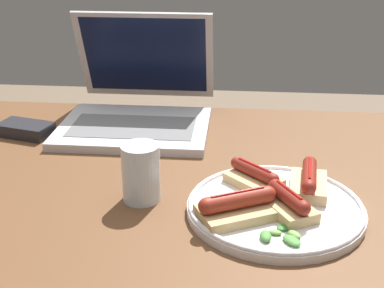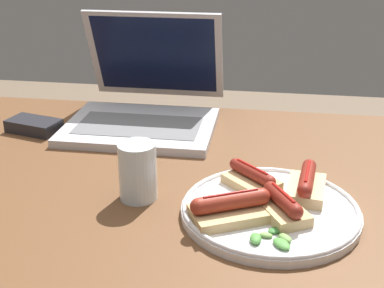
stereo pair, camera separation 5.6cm
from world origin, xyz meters
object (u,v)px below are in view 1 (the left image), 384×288
at_px(plate, 275,207).
at_px(drinking_glass, 141,173).
at_px(external_drive, 25,129).
at_px(laptop, 138,106).

height_order(plate, drinking_glass, drinking_glass).
distance_m(plate, external_drive, 0.60).
height_order(drinking_glass, external_drive, drinking_glass).
bearing_deg(external_drive, plate, -14.05).
height_order(laptop, drinking_glass, laptop).
distance_m(laptop, plate, 0.48).
distance_m(laptop, external_drive, 0.25).
bearing_deg(drinking_glass, laptop, 101.52).
bearing_deg(drinking_glass, external_drive, 139.47).
xyz_separation_m(laptop, drinking_glass, (0.07, -0.35, 0.01)).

